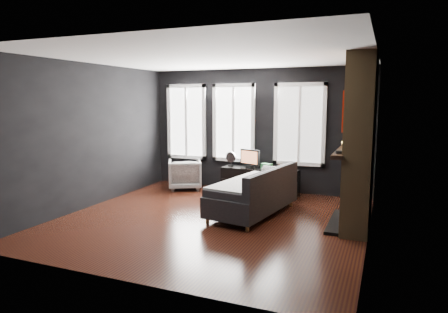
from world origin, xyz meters
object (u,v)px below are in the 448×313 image
at_px(book, 288,165).
at_px(armchair, 185,173).
at_px(monitor, 250,157).
at_px(mantel_vase, 346,142).
at_px(mug, 281,167).
at_px(sofa, 253,190).
at_px(media_console, 260,181).

bearing_deg(book, armchair, -175.86).
relative_size(armchair, monitor, 1.47).
bearing_deg(mantel_vase, monitor, 153.00).
bearing_deg(book, mantel_vase, -40.40).
relative_size(mug, mantel_vase, 0.80).
bearing_deg(mug, armchair, -177.35).
height_order(monitor, book, monitor).
distance_m(armchair, monitor, 1.57).
bearing_deg(sofa, media_console, 111.32).
xyz_separation_m(media_console, mantel_vase, (1.85, -1.05, 1.03)).
relative_size(sofa, mug, 14.61).
xyz_separation_m(media_console, mug, (0.48, -0.05, 0.35)).
height_order(media_console, mantel_vase, mantel_vase).
xyz_separation_m(mug, mantel_vase, (1.37, -1.00, 0.68)).
distance_m(armchair, book, 2.36).
height_order(media_console, monitor, monitor).
height_order(sofa, media_console, sofa).
distance_m(sofa, media_console, 1.54).
bearing_deg(mantel_vase, book, 139.60).
bearing_deg(armchair, sofa, 117.96).
height_order(mug, mantel_vase, mantel_vase).
relative_size(monitor, book, 2.40).
relative_size(monitor, mantel_vase, 2.95).
bearing_deg(monitor, sofa, -49.76).
relative_size(armchair, book, 3.53).
distance_m(sofa, monitor, 1.66).
distance_m(monitor, book, 0.84).
distance_m(sofa, mug, 1.47).
distance_m(armchair, mug, 2.24).
bearing_deg(monitor, media_console, 16.50).
distance_m(monitor, mantel_vase, 2.40).
bearing_deg(book, sofa, -99.87).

